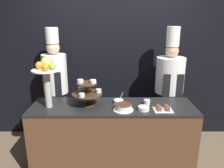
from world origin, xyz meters
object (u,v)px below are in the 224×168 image
object	(u,v)px
tiered_stand	(86,92)
cup_white	(146,102)
serving_bowl_near	(143,108)
chef_center_left	(168,85)
chef_left	(55,83)
serving_bowl_far	(118,101)
cake_square_tray	(162,109)
cake_round	(123,107)
fruit_pedestal	(46,74)

from	to	relation	value
tiered_stand	cup_white	xyz separation A→B (m)	(0.74, 0.03, -0.15)
serving_bowl_near	chef_center_left	world-z (taller)	chef_center_left
tiered_stand	chef_left	size ratio (longest dim) A/B	0.21
chef_left	chef_center_left	bearing A→B (deg)	0.00
tiered_stand	chef_left	world-z (taller)	chef_left
tiered_stand	serving_bowl_far	distance (m)	0.43
chef_left	cake_square_tray	bearing A→B (deg)	-27.02
cake_round	cup_white	distance (m)	0.36
cup_white	chef_left	world-z (taller)	chef_left
fruit_pedestal	chef_center_left	bearing A→B (deg)	20.74
serving_bowl_near	chef_center_left	bearing A→B (deg)	56.91
tiered_stand	fruit_pedestal	world-z (taller)	fruit_pedestal
fruit_pedestal	cake_square_tray	size ratio (longest dim) A/B	2.79
serving_bowl_near	chef_left	distance (m)	1.42
tiered_stand	cake_round	xyz separation A→B (m)	(0.44, -0.15, -0.14)
cake_round	cup_white	bearing A→B (deg)	30.63
tiered_stand	cake_round	distance (m)	0.49
serving_bowl_near	chef_left	xyz separation A→B (m)	(-1.21, 0.74, 0.08)
cake_square_tray	serving_bowl_far	xyz separation A→B (m)	(-0.52, 0.22, 0.01)
tiered_stand	chef_center_left	bearing A→B (deg)	26.68
serving_bowl_near	chef_left	bearing A→B (deg)	148.66
serving_bowl_far	cup_white	bearing A→B (deg)	-6.48
tiered_stand	cake_square_tray	world-z (taller)	tiered_stand
serving_bowl_far	cake_round	bearing A→B (deg)	-77.24
cake_round	chef_center_left	xyz separation A→B (m)	(0.72, 0.73, 0.04)
cake_round	serving_bowl_far	size ratio (longest dim) A/B	1.64
cake_round	cup_white	size ratio (longest dim) A/B	3.10
serving_bowl_far	chef_left	xyz separation A→B (m)	(-0.92, 0.51, 0.08)
chef_left	serving_bowl_far	bearing A→B (deg)	-28.95
tiered_stand	serving_bowl_near	distance (m)	0.71
cake_square_tray	cup_white	bearing A→B (deg)	131.40
fruit_pedestal	serving_bowl_far	size ratio (longest dim) A/B	4.11
fruit_pedestal	tiered_stand	bearing A→B (deg)	4.11
fruit_pedestal	serving_bowl_near	bearing A→B (deg)	-6.07
cup_white	fruit_pedestal	bearing A→B (deg)	-176.89
cake_round	chef_center_left	size ratio (longest dim) A/B	0.13
cup_white	tiered_stand	bearing A→B (deg)	-177.52
fruit_pedestal	chef_left	size ratio (longest dim) A/B	0.33
cake_round	chef_left	xyz separation A→B (m)	(-0.97, 0.73, 0.07)
fruit_pedestal	cake_square_tray	distance (m)	1.44
fruit_pedestal	chef_left	bearing A→B (deg)	96.07
tiered_stand	chef_left	distance (m)	0.79
cup_white	serving_bowl_far	bearing A→B (deg)	173.52
cake_round	serving_bowl_far	bearing A→B (deg)	102.76
serving_bowl_near	cup_white	bearing A→B (deg)	70.87
fruit_pedestal	cup_white	bearing A→B (deg)	3.11
cup_white	chef_center_left	size ratio (longest dim) A/B	0.04
cup_white	serving_bowl_far	xyz separation A→B (m)	(-0.36, 0.04, -0.01)
fruit_pedestal	chef_center_left	distance (m)	1.77
tiered_stand	cake_square_tray	size ratio (longest dim) A/B	1.74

